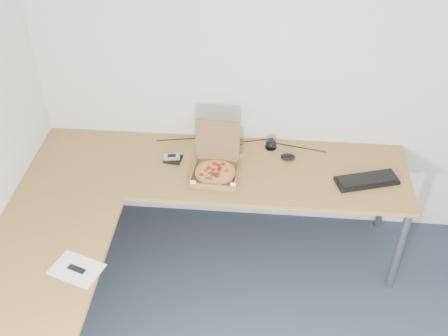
# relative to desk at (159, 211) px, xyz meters

# --- Properties ---
(room_shell) EXTENTS (3.50, 3.50, 2.50)m
(room_shell) POSITION_rel_desk_xyz_m (0.82, -0.97, 0.55)
(room_shell) COLOR beige
(room_shell) RESTS_ON ground
(desk) EXTENTS (2.50, 2.20, 0.73)m
(desk) POSITION_rel_desk_xyz_m (0.00, 0.00, 0.00)
(desk) COLOR #A17336
(desk) RESTS_ON ground
(pizza_box) EXTENTS (0.29, 0.34, 0.30)m
(pizza_box) POSITION_rel_desk_xyz_m (0.31, 0.35, 0.07)
(pizza_box) COLOR brown
(pizza_box) RESTS_ON desk
(drinking_glass) EXTENTS (0.07, 0.07, 0.13)m
(drinking_glass) POSITION_rel_desk_xyz_m (0.45, 0.56, 0.09)
(drinking_glass) COLOR silver
(drinking_glass) RESTS_ON desk
(keyboard) EXTENTS (0.42, 0.25, 0.02)m
(keyboard) POSITION_rel_desk_xyz_m (1.29, 0.35, 0.04)
(keyboard) COLOR black
(keyboard) RESTS_ON desk
(mouse) EXTENTS (0.11, 0.08, 0.04)m
(mouse) POSITION_rel_desk_xyz_m (0.78, 0.55, 0.05)
(mouse) COLOR black
(mouse) RESTS_ON desk
(wallet) EXTENTS (0.12, 0.11, 0.02)m
(wallet) POSITION_rel_desk_xyz_m (0.02, 0.47, 0.04)
(wallet) COLOR black
(wallet) RESTS_ON desk
(phone) EXTENTS (0.11, 0.07, 0.02)m
(phone) POSITION_rel_desk_xyz_m (0.01, 0.47, 0.06)
(phone) COLOR #B2B5BA
(phone) RESTS_ON wallet
(paper_sheet) EXTENTS (0.31, 0.27, 0.00)m
(paper_sheet) POSITION_rel_desk_xyz_m (-0.35, -0.51, 0.03)
(paper_sheet) COLOR white
(paper_sheet) RESTS_ON desk
(dome_speaker) EXTENTS (0.08, 0.08, 0.07)m
(dome_speaker) POSITION_rel_desk_xyz_m (0.67, 0.67, 0.06)
(dome_speaker) COLOR black
(dome_speaker) RESTS_ON desk
(cable_bundle) EXTENTS (0.57, 0.12, 0.01)m
(cable_bundle) POSITION_rel_desk_xyz_m (0.43, 0.71, 0.03)
(cable_bundle) COLOR black
(cable_bundle) RESTS_ON desk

